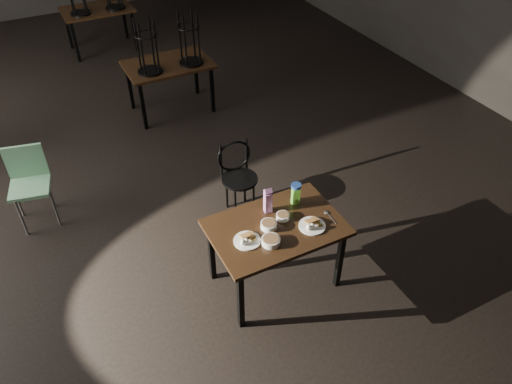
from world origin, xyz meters
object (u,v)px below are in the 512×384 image
main_table (276,232)px  juice_carton (268,201)px  school_chair (29,179)px  bentwood_chair (237,172)px  water_bottle (296,193)px

main_table → juice_carton: (0.02, 0.21, 0.20)m
juice_carton → school_chair: (-1.93, 1.84, -0.34)m
bentwood_chair → juice_carton: bearing=-93.4°
main_table → bentwood_chair: (0.17, 1.17, -0.17)m
main_table → water_bottle: (0.32, 0.20, 0.19)m
main_table → juice_carton: bearing=83.3°
water_bottle → school_chair: bearing=140.3°
bentwood_chair → water_bottle: bearing=-76.2°
juice_carton → water_bottle: bearing=-1.6°
main_table → bentwood_chair: bearing=82.0°
juice_carton → water_bottle: (0.29, -0.01, -0.02)m
main_table → bentwood_chair: size_ratio=1.42×
juice_carton → bentwood_chair: size_ratio=0.32×
water_bottle → bentwood_chair: (-0.15, 0.97, -0.36)m
water_bottle → bentwood_chair: water_bottle is taller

